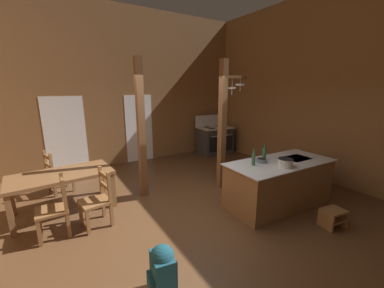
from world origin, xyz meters
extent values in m
cube|color=brown|center=(0.00, 0.00, -0.05)|extent=(8.18, 7.96, 0.10)
cube|color=brown|center=(0.00, 3.65, 2.25)|extent=(8.18, 0.14, 4.50)
cube|color=brown|center=(3.76, 0.00, 2.25)|extent=(0.14, 7.96, 4.50)
cube|color=white|center=(-1.66, 3.58, 1.02)|extent=(1.00, 0.01, 2.05)
cube|color=white|center=(0.37, 3.58, 1.02)|extent=(0.84, 0.01, 2.05)
cube|color=brown|center=(1.69, -0.64, 0.43)|extent=(2.13, 0.96, 0.86)
cube|color=silver|center=(1.69, -0.64, 0.87)|extent=(2.19, 1.03, 0.02)
cube|color=black|center=(2.16, -0.65, 0.88)|extent=(0.53, 0.42, 0.00)
cube|color=black|center=(1.70, -0.21, 0.05)|extent=(2.00, 0.10, 0.10)
cube|color=#313131|center=(2.89, 3.02, 0.45)|extent=(1.14, 0.81, 0.90)
cube|color=black|center=(2.87, 2.63, 0.42)|extent=(0.93, 0.05, 0.52)
cylinder|color=silver|center=(2.87, 2.61, 0.70)|extent=(0.83, 0.07, 0.02)
cube|color=silver|center=(2.89, 3.02, 0.92)|extent=(1.18, 0.86, 0.03)
cube|color=silver|center=(2.91, 3.37, 1.12)|extent=(1.14, 0.10, 0.40)
cylinder|color=black|center=(3.13, 2.85, 0.94)|extent=(0.21, 0.21, 0.01)
cylinder|color=black|center=(2.64, 2.88, 0.94)|extent=(0.21, 0.21, 0.01)
cylinder|color=black|center=(3.15, 3.15, 0.94)|extent=(0.21, 0.21, 0.01)
cylinder|color=black|center=(2.65, 3.18, 0.94)|extent=(0.21, 0.21, 0.01)
cylinder|color=black|center=(3.20, 2.60, 0.82)|extent=(0.05, 0.03, 0.04)
cylinder|color=black|center=(2.98, 2.61, 0.82)|extent=(0.05, 0.03, 0.04)
cylinder|color=black|center=(2.76, 2.62, 0.82)|extent=(0.05, 0.03, 0.04)
cylinder|color=black|center=(2.54, 2.63, 0.82)|extent=(0.05, 0.03, 0.04)
cube|color=brown|center=(1.26, 0.63, 1.42)|extent=(0.14, 0.14, 2.85)
cube|color=brown|center=(1.54, 0.64, 2.49)|extent=(0.69, 0.09, 0.06)
cylinder|color=silver|center=(1.51, 0.64, 2.38)|extent=(0.01, 0.01, 0.22)
cylinder|color=silver|center=(1.51, 0.64, 2.25)|extent=(0.17, 0.17, 0.04)
cylinder|color=silver|center=(1.51, 0.64, 2.17)|extent=(0.02, 0.02, 0.14)
cylinder|color=silver|center=(1.76, 0.64, 2.42)|extent=(0.01, 0.01, 0.14)
cylinder|color=silver|center=(1.76, 0.64, 2.33)|extent=(0.22, 0.22, 0.04)
cylinder|color=silver|center=(1.76, 0.64, 2.25)|extent=(0.02, 0.02, 0.14)
cube|color=brown|center=(-0.42, 1.14, 1.42)|extent=(0.14, 0.14, 2.85)
cube|color=brown|center=(1.82, -1.64, 0.28)|extent=(0.40, 0.33, 0.04)
cube|color=brown|center=(1.66, -1.62, 0.13)|extent=(0.08, 0.28, 0.26)
cube|color=brown|center=(1.97, -1.67, 0.13)|extent=(0.08, 0.28, 0.26)
cube|color=brown|center=(1.82, -1.64, 0.14)|extent=(0.36, 0.33, 0.03)
cube|color=brown|center=(-1.93, 1.29, 0.71)|extent=(1.76, 1.03, 0.06)
cube|color=brown|center=(-2.75, 1.62, 0.34)|extent=(0.09, 0.09, 0.68)
cube|color=brown|center=(-1.17, 1.74, 0.34)|extent=(0.09, 0.09, 0.68)
cube|color=brown|center=(-2.68, 0.84, 0.34)|extent=(0.09, 0.09, 0.68)
cube|color=brown|center=(-1.11, 0.96, 0.34)|extent=(0.09, 0.09, 0.68)
cube|color=brown|center=(-2.13, 0.51, 0.43)|extent=(0.45, 0.45, 0.04)
cube|color=brown|center=(-2.32, 0.32, 0.21)|extent=(0.05, 0.05, 0.41)
cube|color=brown|center=(-2.33, 0.70, 0.21)|extent=(0.05, 0.05, 0.41)
cube|color=brown|center=(-1.94, 0.32, 0.47)|extent=(0.05, 0.05, 0.95)
cube|color=brown|center=(-1.95, 0.70, 0.47)|extent=(0.05, 0.05, 0.95)
cube|color=brown|center=(-1.94, 0.51, 0.84)|extent=(0.04, 0.38, 0.07)
cube|color=brown|center=(-1.94, 0.51, 0.65)|extent=(0.04, 0.38, 0.07)
cube|color=brown|center=(-1.94, 2.28, 0.43)|extent=(0.54, 0.54, 0.04)
cube|color=brown|center=(-1.80, 2.51, 0.21)|extent=(0.06, 0.06, 0.41)
cube|color=brown|center=(-1.70, 2.15, 0.21)|extent=(0.06, 0.06, 0.41)
cube|color=brown|center=(-2.17, 2.41, 0.47)|extent=(0.06, 0.06, 0.95)
cube|color=brown|center=(-2.07, 2.04, 0.47)|extent=(0.06, 0.06, 0.95)
cube|color=brown|center=(-2.12, 2.23, 0.84)|extent=(0.14, 0.38, 0.07)
cube|color=brown|center=(-2.12, 2.23, 0.65)|extent=(0.14, 0.38, 0.07)
cube|color=brown|center=(-1.52, 0.46, 0.43)|extent=(0.50, 0.50, 0.04)
cube|color=brown|center=(-1.68, 0.24, 0.21)|extent=(0.06, 0.06, 0.41)
cube|color=brown|center=(-1.73, 0.62, 0.21)|extent=(0.06, 0.06, 0.41)
cube|color=brown|center=(-1.30, 0.30, 0.47)|extent=(0.06, 0.06, 0.95)
cube|color=brown|center=(-1.36, 0.68, 0.47)|extent=(0.06, 0.06, 0.95)
cube|color=brown|center=(-1.33, 0.49, 0.84)|extent=(0.09, 0.38, 0.07)
cube|color=brown|center=(-1.33, 0.49, 0.65)|extent=(0.09, 0.38, 0.07)
cube|color=#194756|center=(-1.14, -1.35, 0.24)|extent=(0.27, 0.35, 0.48)
cube|color=#194756|center=(-1.26, -1.33, 0.17)|extent=(0.09, 0.23, 0.17)
cylinder|color=black|center=(-1.03, -1.46, 0.24)|extent=(0.05, 0.05, 0.38)
cylinder|color=black|center=(-1.00, -1.27, 0.24)|extent=(0.05, 0.05, 0.38)
sphere|color=#194756|center=(-1.14, -1.35, 0.46)|extent=(0.31, 0.31, 0.27)
cylinder|color=silver|center=(1.48, -0.89, 0.96)|extent=(0.25, 0.25, 0.15)
cylinder|color=black|center=(1.48, -0.89, 1.04)|extent=(0.26, 0.26, 0.01)
cylinder|color=silver|center=(1.34, -0.89, 0.99)|extent=(0.05, 0.02, 0.02)
cylinder|color=silver|center=(1.62, -0.89, 0.99)|extent=(0.05, 0.02, 0.02)
cylinder|color=slate|center=(1.34, -0.48, 0.92)|extent=(0.21, 0.21, 0.07)
cylinder|color=black|center=(1.34, -0.48, 0.95)|extent=(0.17, 0.17, 0.00)
cylinder|color=#2D5638|center=(1.07, -0.52, 1.00)|extent=(0.07, 0.07, 0.23)
cylinder|color=#2D5638|center=(1.07, -0.52, 1.15)|extent=(0.03, 0.03, 0.08)
cylinder|color=#2D5638|center=(1.52, -0.38, 1.00)|extent=(0.08, 0.08, 0.23)
cylinder|color=#2D5638|center=(1.52, -0.38, 1.16)|extent=(0.03, 0.03, 0.08)
camera|label=1|loc=(-2.01, -3.38, 2.25)|focal=21.87mm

